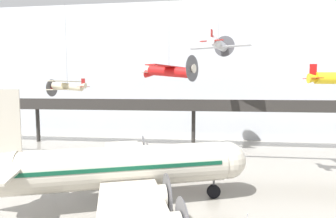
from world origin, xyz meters
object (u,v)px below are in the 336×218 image
at_px(airliner_silver_main, 118,167).
at_px(suspended_plane_red_highwing, 169,71).
at_px(suspended_plane_cream_biplane, 67,86).
at_px(suspended_plane_silver_racer, 218,44).

bearing_deg(airliner_silver_main, suspended_plane_red_highwing, 41.48).
bearing_deg(suspended_plane_red_highwing, suspended_plane_cream_biplane, -172.78).
relative_size(suspended_plane_cream_biplane, suspended_plane_red_highwing, 1.17).
relative_size(suspended_plane_cream_biplane, suspended_plane_silver_racer, 1.32).
bearing_deg(suspended_plane_silver_racer, suspended_plane_red_highwing, 172.82).
bearing_deg(suspended_plane_cream_biplane, suspended_plane_red_highwing, 168.06).
xyz_separation_m(airliner_silver_main, suspended_plane_silver_racer, (9.80, 18.63, 13.41)).
relative_size(airliner_silver_main, suspended_plane_red_highwing, 2.69).
bearing_deg(suspended_plane_red_highwing, suspended_plane_silver_racer, 88.99).
bearing_deg(airliner_silver_main, suspended_plane_cream_biplane, 113.46).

